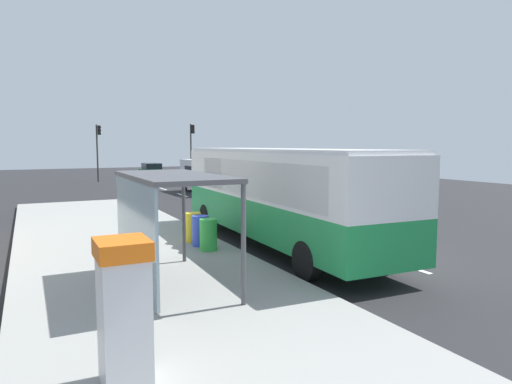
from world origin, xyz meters
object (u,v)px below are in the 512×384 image
Objects in this scene: white_van at (206,174)px; sedan_near at (152,170)px; ticket_machine at (124,311)px; recycling_bin_yellow at (193,227)px; traffic_light_near_side at (192,143)px; traffic_light_far_side at (98,144)px; bus at (277,191)px; recycling_bin_blue at (200,231)px; bus_shelter at (159,201)px; recycling_bin_green at (208,235)px.

white_van is 15.91m from sedan_near.
white_van is 2.72× the size of ticket_machine.
traffic_light_near_side is at bearing 71.36° from recycling_bin_yellow.
white_van is at bearing 67.24° from ticket_machine.
sedan_near is at bearing 23.03° from traffic_light_far_side.
ticket_machine is at bearing -131.53° from bus.
traffic_light_near_side reaches higher than white_van.
bus_shelter is at bearing -121.99° from recycling_bin_blue.
traffic_light_far_side is (1.10, 30.24, 2.78)m from recycling_bin_blue.
traffic_light_far_side is at bearing 82.72° from ticket_machine.
white_van is 21.95m from bus_shelter.
white_van is 17.84m from recycling_bin_blue.
traffic_light_far_side reaches higher than recycling_bin_yellow.
ticket_machine is (-10.22, -40.03, 0.38)m from sedan_near.
recycling_bin_green is at bearing -107.83° from traffic_light_near_side.
traffic_light_far_side is 1.29× the size of bus_shelter.
sedan_near is 4.66× the size of recycling_bin_yellow.
bus reaches higher than bus_shelter.
recycling_bin_green is at bearing 52.11° from bus_shelter.
recycling_bin_blue is 0.24× the size of bus_shelter.
recycling_bin_green is (-2.49, -0.22, -1.19)m from bus.
sedan_near is 37.14m from bus_shelter.
ticket_machine is 0.48× the size of bus_shelter.
traffic_light_near_side is at bearing 75.57° from white_van.
ticket_machine is at bearing -110.93° from bus_shelter.
recycling_bin_yellow is (3.72, 8.19, -0.52)m from ticket_machine.
sedan_near is 6.44m from traffic_light_far_side.
sedan_near is (4.01, 33.01, -1.05)m from bus.
bus is 2.10× the size of white_van.
ticket_machine is 0.37× the size of traffic_light_far_side.
bus is 9.39m from ticket_machine.
white_van is at bearing 77.12° from bus.
traffic_light_near_side is (13.42, 36.93, 2.38)m from ticket_machine.
white_van is at bearing -90.36° from sedan_near.
bus is at bearing -103.54° from traffic_light_near_side.
recycling_bin_yellow is (-6.50, -31.84, -0.14)m from sedan_near.
bus is 5.62m from bus_shelter.
traffic_light_near_side is at bearing 71.77° from recycling_bin_blue.
recycling_bin_green and recycling_bin_yellow have the same top height.
ticket_machine is 38.10m from traffic_light_far_side.
traffic_light_near_side is (3.19, -3.10, 2.76)m from sedan_near.
recycling_bin_blue is at bearing -90.00° from recycling_bin_yellow.
traffic_light_near_side is at bearing 72.17° from recycling_bin_green.
traffic_light_far_side is at bearing 111.29° from white_van.
recycling_bin_green is 0.18× the size of traffic_light_far_side.
bus_shelter is (-4.70, -3.07, 0.25)m from bus.
bus_shelter reaches higher than recycling_bin_yellow.
recycling_bin_blue and recycling_bin_yellow have the same top height.
recycling_bin_blue is at bearing 90.00° from recycling_bin_green.
white_van is 26.16m from ticket_machine.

